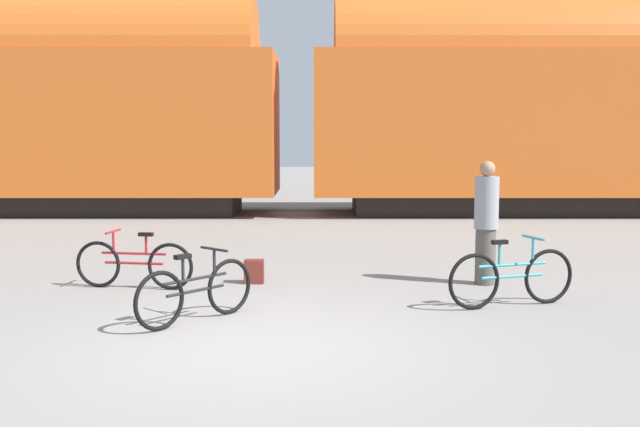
{
  "coord_description": "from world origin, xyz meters",
  "views": [
    {
      "loc": [
        0.65,
        -7.43,
        2.16
      ],
      "look_at": [
        0.61,
        2.36,
        1.1
      ],
      "focal_mm": 42.0,
      "sensor_mm": 36.0,
      "label": 1
    }
  ],
  "objects": [
    {
      "name": "rail_far",
      "position": [
        0.0,
        13.29,
        0.01
      ],
      "size": [
        39.73,
        0.07,
        0.01
      ],
      "primitive_type": "cube",
      "color": "#4C4238",
      "rests_on": "ground_plane"
    },
    {
      "name": "bicycle_teal",
      "position": [
        3.04,
        1.73,
        0.37
      ],
      "size": [
        1.69,
        0.62,
        0.87
      ],
      "color": "black",
      "rests_on": "ground_plane"
    },
    {
      "name": "ground_plane",
      "position": [
        0.0,
        0.0,
        0.0
      ],
      "size": [
        80.0,
        80.0,
        0.0
      ],
      "primitive_type": "plane",
      "color": "gray"
    },
    {
      "name": "freight_train",
      "position": [
        0.0,
        12.58,
        3.0
      ],
      "size": [
        27.73,
        3.14,
        5.72
      ],
      "color": "black",
      "rests_on": "ground_plane"
    },
    {
      "name": "bicycle_maroon",
      "position": [
        -1.93,
        2.81,
        0.35
      ],
      "size": [
        1.7,
        0.46,
        0.81
      ],
      "color": "black",
      "rests_on": "ground_plane"
    },
    {
      "name": "rail_near",
      "position": [
        0.0,
        11.86,
        0.01
      ],
      "size": [
        39.73,
        0.07,
        0.01
      ],
      "primitive_type": "cube",
      "color": "#4C4238",
      "rests_on": "ground_plane"
    },
    {
      "name": "bicycle_black",
      "position": [
        -0.76,
        0.96,
        0.36
      ],
      "size": [
        1.15,
        1.3,
        0.83
      ],
      "color": "black",
      "rests_on": "ground_plane"
    },
    {
      "name": "backpack",
      "position": [
        -0.3,
        3.19,
        0.17
      ],
      "size": [
        0.28,
        0.2,
        0.34
      ],
      "color": "maroon",
      "rests_on": "ground_plane"
    },
    {
      "name": "person_in_grey",
      "position": [
        3.02,
        3.12,
        0.89
      ],
      "size": [
        0.34,
        0.34,
        1.76
      ],
      "rotation": [
        0.0,
        0.0,
        2.99
      ],
      "color": "#514C47",
      "rests_on": "ground_plane"
    }
  ]
}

